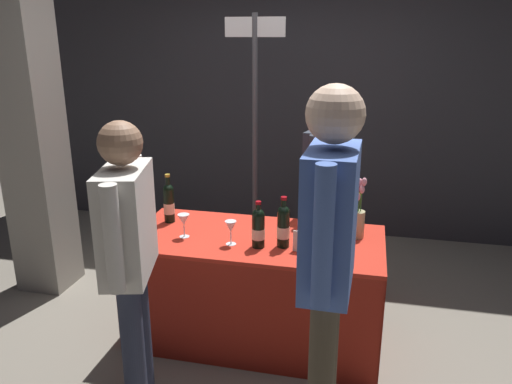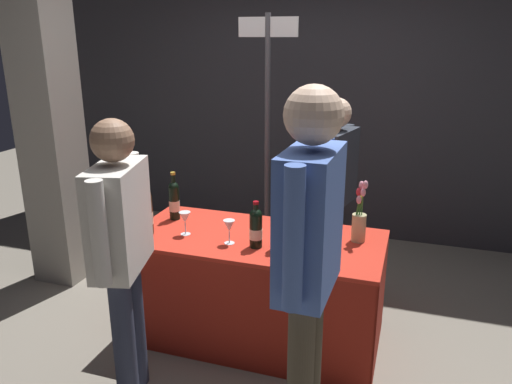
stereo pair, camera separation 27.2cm
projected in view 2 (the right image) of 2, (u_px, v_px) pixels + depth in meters
ground_plane at (256, 335)px, 3.38m from camera, size 12.00×12.00×0.00m
back_partition at (323, 80)px, 4.79m from camera, size 6.33×0.12×3.09m
concrete_pillar at (44, 83)px, 3.76m from camera, size 0.37×0.37×3.22m
tasting_table at (256, 267)px, 3.23m from camera, size 1.61×0.77×0.72m
featured_wine_bottle at (327, 223)px, 3.05m from camera, size 0.07×0.07×0.29m
display_bottle_0 at (147, 212)px, 3.17m from camera, size 0.08×0.08×0.35m
display_bottle_1 at (281, 226)px, 2.96m from camera, size 0.08×0.08×0.32m
display_bottle_2 at (174, 200)px, 3.43m from camera, size 0.07×0.07×0.34m
display_bottle_3 at (256, 227)px, 2.98m from camera, size 0.08×0.08×0.29m
wine_glass_near_vendor at (185, 218)px, 3.17m from camera, size 0.08×0.08×0.15m
wine_glass_mid at (229, 226)px, 3.03m from camera, size 0.07×0.07×0.15m
flower_vase at (359, 221)px, 3.06m from camera, size 0.09×0.09×0.40m
brochure_stand at (300, 244)px, 2.90m from camera, size 0.13×0.03×0.13m
vendor_presenter at (333, 184)px, 3.60m from camera, size 0.30×0.59×1.55m
taster_foreground_right at (121, 239)px, 2.56m from camera, size 0.32×0.61×1.57m
taster_foreground_left at (309, 248)px, 2.13m from camera, size 0.24×0.61×1.77m
booth_signpost at (267, 124)px, 4.04m from camera, size 0.48×0.04×2.12m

